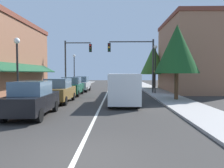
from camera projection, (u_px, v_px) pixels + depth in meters
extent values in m
plane|color=#33302D|center=(107.00, 93.00, 23.43)|extent=(80.00, 80.00, 0.00)
cube|color=gray|center=(57.00, 92.00, 23.55)|extent=(2.60, 56.00, 0.12)
cube|color=#A39E99|center=(158.00, 92.00, 23.30)|extent=(2.60, 56.00, 0.12)
cube|color=silver|center=(107.00, 93.00, 23.43)|extent=(0.14, 52.00, 0.01)
cube|color=slate|center=(19.00, 82.00, 17.52)|extent=(0.08, 10.64, 1.80)
cube|color=#194C2D|center=(26.00, 68.00, 17.44)|extent=(1.27, 11.76, 0.73)
cube|color=slate|center=(33.00, 48.00, 20.43)|extent=(0.08, 1.10, 1.30)
cube|color=#9E6B4C|center=(192.00, 58.00, 25.00)|extent=(5.91, 10.00, 7.88)
cube|color=brown|center=(193.00, 21.00, 24.78)|extent=(6.11, 10.20, 0.40)
cube|color=slate|center=(167.00, 79.00, 25.19)|extent=(0.08, 7.60, 1.80)
cube|color=olive|center=(162.00, 69.00, 25.15)|extent=(1.27, 8.40, 0.73)
cube|color=slate|center=(172.00, 40.00, 22.78)|extent=(0.08, 1.10, 1.30)
cube|color=slate|center=(163.00, 45.00, 27.17)|extent=(0.08, 1.10, 1.30)
cube|color=black|center=(32.00, 102.00, 10.82)|extent=(1.83, 4.15, 0.80)
cube|color=slate|center=(31.00, 88.00, 10.68)|extent=(1.57, 2.04, 0.66)
cylinder|color=black|center=(27.00, 106.00, 12.18)|extent=(0.22, 0.63, 0.62)
cylinder|color=black|center=(55.00, 106.00, 12.19)|extent=(0.22, 0.63, 0.62)
cylinder|color=black|center=(3.00, 116.00, 9.48)|extent=(0.22, 0.63, 0.62)
cylinder|color=black|center=(39.00, 116.00, 9.49)|extent=(0.22, 0.63, 0.62)
cube|color=brown|center=(59.00, 93.00, 15.78)|extent=(1.73, 4.10, 0.80)
cube|color=slate|center=(58.00, 83.00, 15.65)|extent=(1.52, 2.00, 0.66)
cylinder|color=black|center=(53.00, 96.00, 17.17)|extent=(0.20, 0.62, 0.62)
cylinder|color=black|center=(73.00, 96.00, 17.14)|extent=(0.20, 0.62, 0.62)
cylinder|color=black|center=(42.00, 101.00, 14.47)|extent=(0.20, 0.62, 0.62)
cylinder|color=black|center=(65.00, 101.00, 14.44)|extent=(0.20, 0.62, 0.62)
cube|color=#0F4C33|center=(72.00, 88.00, 20.80)|extent=(1.78, 4.12, 0.80)
cube|color=slate|center=(72.00, 81.00, 20.66)|extent=(1.55, 2.02, 0.66)
cylinder|color=black|center=(67.00, 91.00, 22.18)|extent=(0.21, 0.62, 0.62)
cylinder|color=black|center=(82.00, 91.00, 22.17)|extent=(0.21, 0.62, 0.62)
cylinder|color=black|center=(60.00, 94.00, 19.48)|extent=(0.21, 0.62, 0.62)
cylinder|color=black|center=(78.00, 94.00, 19.46)|extent=(0.21, 0.62, 0.62)
cube|color=#B7BABF|center=(81.00, 85.00, 25.36)|extent=(1.74, 4.11, 0.80)
cube|color=slate|center=(81.00, 79.00, 25.22)|extent=(1.53, 2.01, 0.66)
cylinder|color=black|center=(77.00, 88.00, 26.76)|extent=(0.20, 0.62, 0.62)
cylinder|color=black|center=(90.00, 88.00, 26.71)|extent=(0.20, 0.62, 0.62)
cylinder|color=black|center=(72.00, 90.00, 24.05)|extent=(0.20, 0.62, 0.62)
cylinder|color=black|center=(86.00, 90.00, 24.01)|extent=(0.20, 0.62, 0.62)
cube|color=silver|center=(123.00, 88.00, 14.90)|extent=(1.96, 5.00, 1.90)
cube|color=slate|center=(122.00, 80.00, 17.28)|extent=(1.73, 0.27, 0.84)
cube|color=black|center=(122.00, 94.00, 17.52)|extent=(1.86, 0.20, 0.24)
cylinder|color=black|center=(111.00, 97.00, 16.51)|extent=(0.24, 0.72, 0.72)
cylinder|color=black|center=(134.00, 97.00, 16.47)|extent=(0.24, 0.72, 0.72)
cylinder|color=black|center=(110.00, 102.00, 13.42)|extent=(0.24, 0.72, 0.72)
cylinder|color=black|center=(138.00, 102.00, 13.38)|extent=(0.24, 0.72, 0.72)
cylinder|color=#333333|center=(153.00, 67.00, 22.41)|extent=(0.18, 0.18, 5.64)
cylinder|color=#333333|center=(131.00, 42.00, 22.32)|extent=(4.54, 0.12, 0.12)
cube|color=black|center=(109.00, 47.00, 22.23)|extent=(0.30, 0.24, 0.90)
sphere|color=#420F0F|center=(109.00, 44.00, 22.08)|extent=(0.20, 0.20, 0.20)
sphere|color=yellow|center=(109.00, 47.00, 22.10)|extent=(0.20, 0.20, 0.20)
sphere|color=#0C3316|center=(109.00, 50.00, 22.11)|extent=(0.20, 0.20, 0.20)
cylinder|color=#333333|center=(66.00, 66.00, 24.60)|extent=(0.18, 0.18, 5.81)
cylinder|color=#333333|center=(78.00, 43.00, 24.43)|extent=(2.88, 0.12, 0.12)
cube|color=black|center=(90.00, 48.00, 24.25)|extent=(0.30, 0.24, 0.90)
sphere|color=red|center=(90.00, 45.00, 24.10)|extent=(0.20, 0.20, 0.20)
sphere|color=#3D2D0C|center=(90.00, 48.00, 24.12)|extent=(0.20, 0.20, 0.20)
sphere|color=#0C3316|center=(90.00, 50.00, 24.13)|extent=(0.20, 0.20, 0.20)
cylinder|color=black|center=(18.00, 76.00, 13.11)|extent=(0.12, 0.12, 3.93)
sphere|color=white|center=(17.00, 41.00, 13.00)|extent=(0.36, 0.36, 0.36)
cylinder|color=black|center=(155.00, 72.00, 21.90)|extent=(0.12, 0.12, 4.60)
sphere|color=white|center=(155.00, 47.00, 21.77)|extent=(0.36, 0.36, 0.36)
cylinder|color=black|center=(74.00, 73.00, 30.10)|extent=(0.12, 0.12, 4.36)
sphere|color=white|center=(74.00, 56.00, 29.98)|extent=(0.36, 0.36, 0.36)
cylinder|color=#4C331E|center=(176.00, 84.00, 16.78)|extent=(0.30, 0.30, 2.65)
cone|color=#19471E|center=(177.00, 49.00, 16.64)|extent=(3.40, 3.40, 3.74)
cylinder|color=#4C331E|center=(153.00, 79.00, 29.78)|extent=(0.30, 0.30, 2.52)
cone|color=#386626|center=(154.00, 60.00, 29.64)|extent=(3.59, 3.59, 3.95)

